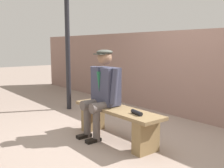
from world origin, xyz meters
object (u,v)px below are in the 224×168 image
Objects in this scene: seated_man at (103,89)px; lamp_post at (67,33)px; rolled_magazine at (137,113)px; bench at (116,119)px.

seated_man is 0.46× the size of lamp_post.
bench is at bearing -3.54° from rolled_magazine.
seated_man is 0.77m from rolled_magazine.
rolled_magazine is 0.07× the size of lamp_post.
lamp_post is at bearing -13.92° from seated_man.
bench is 0.51m from seated_man.
rolled_magazine is (-0.47, 0.03, 0.21)m from bench.
lamp_post is (2.22, -0.43, 1.38)m from bench.
bench is 1.20× the size of seated_man.
bench is at bearing 169.12° from lamp_post.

